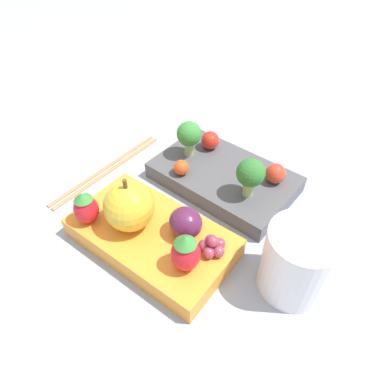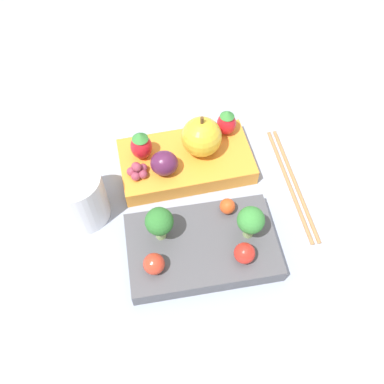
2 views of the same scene
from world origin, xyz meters
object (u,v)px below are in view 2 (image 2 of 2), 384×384
bento_box_savoury (199,247)px  strawberry_0 (141,145)px  bento_box_fruit (186,161)px  apple (202,137)px  grape_cluster (138,171)px  cherry_tomato_1 (245,253)px  cherry_tomato_0 (154,264)px  drinking_cup (79,197)px  cherry_tomato_2 (227,206)px  strawberry_1 (227,122)px  chopsticks_pair (292,182)px  broccoli_floret_1 (159,222)px  broccoli_floret_0 (251,221)px  plum (164,163)px

bento_box_savoury → strawberry_0: 0.17m
bento_box_fruit → apple: bearing=-157.5°
grape_cluster → cherry_tomato_1: bearing=134.3°
cherry_tomato_0 → drinking_cup: drinking_cup is taller
cherry_tomato_2 → strawberry_1: strawberry_1 is taller
strawberry_1 → chopsticks_pair: size_ratio=0.22×
broccoli_floret_1 → grape_cluster: bearing=-72.9°
broccoli_floret_0 → plum: broccoli_floret_0 is taller
strawberry_0 → drinking_cup: size_ratio=0.58×
plum → chopsticks_pair: (-0.19, 0.01, -0.04)m
cherry_tomato_2 → chopsticks_pair: cherry_tomato_2 is taller
strawberry_0 → grape_cluster: bearing=79.6°
cherry_tomato_0 → drinking_cup: size_ratio=0.32×
bento_box_fruit → drinking_cup: size_ratio=2.49×
bento_box_fruit → cherry_tomato_1: cherry_tomato_1 is taller
cherry_tomato_1 → cherry_tomato_2: bearing=-79.3°
cherry_tomato_0 → grape_cluster: size_ratio=0.89×
bento_box_fruit → drinking_cup: bearing=26.5°
bento_box_fruit → cherry_tomato_2: (-0.05, 0.10, 0.02)m
broccoli_floret_0 → strawberry_0: (0.14, -0.14, -0.01)m
cherry_tomato_2 → drinking_cup: bearing=-6.5°
bento_box_fruit → chopsticks_pair: 0.17m
cherry_tomato_0 → strawberry_1: strawberry_1 is taller
broccoli_floret_1 → strawberry_0: bearing=-79.7°
cherry_tomato_0 → strawberry_0: size_ratio=0.56×
broccoli_floret_0 → broccoli_floret_1: broccoli_floret_1 is taller
bento_box_savoury → drinking_cup: drinking_cup is taller
broccoli_floret_0 → plum: 0.16m
cherry_tomato_0 → chopsticks_pair: bearing=-146.6°
grape_cluster → broccoli_floret_1: bearing=107.1°
strawberry_1 → plum: (0.10, 0.07, -0.00)m
apple → cherry_tomato_0: bearing=68.9°
bento_box_fruit → apple: apple is taller
apple → strawberry_0: apple is taller
cherry_tomato_2 → broccoli_floret_0: bearing=122.0°
chopsticks_pair → cherry_tomato_2: bearing=27.9°
broccoli_floret_1 → cherry_tomato_1: broccoli_floret_1 is taller
cherry_tomato_2 → grape_cluster: 0.14m
broccoli_floret_1 → strawberry_0: (0.02, -0.14, -0.01)m
apple → strawberry_1: apple is taller
bento_box_savoury → chopsticks_pair: (-0.15, -0.10, -0.01)m
cherry_tomato_2 → drinking_cup: 0.20m
bento_box_savoury → broccoli_floret_1: 0.07m
broccoli_floret_0 → grape_cluster: bearing=-35.8°
bento_box_savoury → strawberry_0: (0.07, -0.15, 0.04)m
bento_box_savoury → strawberry_0: bearing=-63.5°
apple → plum: bearing=32.8°
bento_box_fruit → cherry_tomato_1: (-0.07, 0.17, 0.02)m
apple → grape_cluster: (0.10, 0.04, -0.02)m
strawberry_1 → broccoli_floret_0: bearing=93.6°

